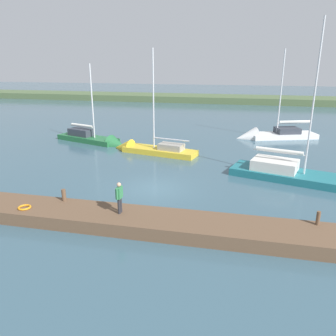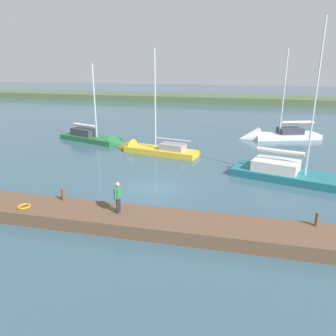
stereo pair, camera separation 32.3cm
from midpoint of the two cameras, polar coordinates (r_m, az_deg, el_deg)
ground_plane at (r=21.49m, az=-2.87°, el=-3.60°), size 200.00×200.00×0.00m
far_shoreline at (r=69.30m, az=8.11°, el=11.18°), size 180.00×8.00×2.40m
dock_pier at (r=16.82m, az=-7.61°, el=-8.87°), size 25.57×2.43×0.67m
mooring_post_near at (r=16.80m, az=23.83°, el=-7.86°), size 0.18×0.18×0.66m
mooring_post_far at (r=18.81m, az=-17.89°, el=-4.44°), size 0.23×0.23×0.65m
life_ring_buoy at (r=18.70m, az=-23.84°, el=-6.20°), size 0.66×0.66×0.10m
sailboat_behind_pier at (r=37.21m, az=16.64°, el=5.14°), size 8.88×4.98×10.20m
sailboat_mid_channel at (r=30.09m, az=-3.77°, el=3.00°), size 8.22×3.57×9.77m
sailboat_outer_mooring at (r=24.41m, az=24.46°, el=-2.09°), size 10.69×5.47×11.65m
sailboat_inner_slip at (r=34.53m, az=-12.51°, el=4.51°), size 8.43×4.51×8.61m
person_on_dock at (r=16.49m, az=-8.89°, el=-4.73°), size 0.24×0.62×1.60m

